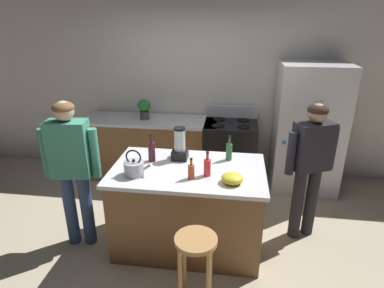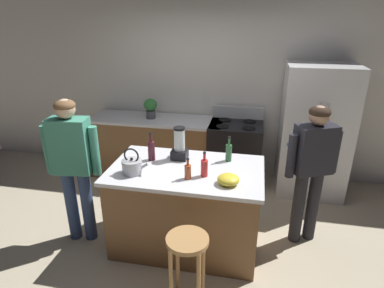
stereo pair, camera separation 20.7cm
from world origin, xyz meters
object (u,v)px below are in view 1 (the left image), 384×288
(bottle_olive_oil, at_px, (229,151))
(mixing_bowl, at_px, (232,178))
(refrigerator, at_px, (308,129))
(bottle_cooking_sauce, at_px, (191,171))
(person_by_island_left, at_px, (71,163))
(bottle_wine, at_px, (152,151))
(stove_range, at_px, (230,152))
(bottle_soda, at_px, (207,167))
(tea_kettle, at_px, (134,168))
(potted_plant, at_px, (144,108))
(blender_appliance, at_px, (180,146))
(person_by_sink_right, at_px, (311,160))
(bar_stool, at_px, (196,254))
(kitchen_island, at_px, (188,207))

(bottle_olive_oil, relative_size, mixing_bowl, 1.34)
(refrigerator, height_order, bottle_cooking_sauce, refrigerator)
(person_by_island_left, xyz_separation_m, bottle_wine, (0.78, 0.27, 0.06))
(stove_range, bearing_deg, bottle_olive_oil, -89.82)
(stove_range, bearing_deg, bottle_soda, -96.72)
(refrigerator, bearing_deg, tea_kettle, -139.09)
(potted_plant, xyz_separation_m, blender_appliance, (0.76, -1.32, -0.02))
(person_by_sink_right, relative_size, potted_plant, 5.25)
(blender_appliance, relative_size, mixing_bowl, 1.74)
(bar_stool, distance_m, bottle_olive_oil, 1.20)
(stove_range, height_order, bar_stool, stove_range)
(bar_stool, relative_size, blender_appliance, 1.95)
(person_by_island_left, xyz_separation_m, bottle_soda, (1.39, 0.01, 0.04))
(mixing_bowl, bearing_deg, bar_stool, -115.99)
(blender_appliance, bearing_deg, bottle_wine, -161.44)
(person_by_sink_right, relative_size, mixing_bowl, 7.63)
(person_by_sink_right, height_order, bottle_soda, person_by_sink_right)
(blender_appliance, xyz_separation_m, bottle_wine, (-0.29, -0.10, -0.04))
(refrigerator, relative_size, bottle_wine, 5.72)
(kitchen_island, height_order, bottle_olive_oil, bottle_olive_oil)
(blender_appliance, bearing_deg, bar_stool, -73.46)
(refrigerator, relative_size, bottle_olive_oil, 6.55)
(stove_range, relative_size, bottle_cooking_sauce, 5.14)
(bottle_olive_oil, xyz_separation_m, mixing_bowl, (0.05, -0.51, -0.05))
(refrigerator, xyz_separation_m, bar_stool, (-1.29, -2.30, -0.36))
(potted_plant, relative_size, bottle_soda, 1.17)
(tea_kettle, bearing_deg, stove_range, 62.43)
(mixing_bowl, bearing_deg, person_by_sink_right, 34.74)
(blender_appliance, distance_m, bottle_soda, 0.49)
(blender_appliance, relative_size, bottle_cooking_sauce, 1.66)
(refrigerator, distance_m, bottle_soda, 2.06)
(bar_stool, height_order, mixing_bowl, mixing_bowl)
(bottle_wine, xyz_separation_m, mixing_bowl, (0.86, -0.37, -0.07))
(bottle_olive_oil, bearing_deg, bottle_cooking_sauce, -125.62)
(bottle_soda, bearing_deg, tea_kettle, -173.63)
(stove_range, bearing_deg, person_by_island_left, -133.67)
(person_by_island_left, distance_m, bottle_olive_oil, 1.65)
(bottle_cooking_sauce, bearing_deg, bottle_olive_oil, 54.38)
(stove_range, height_order, bottle_olive_oil, bottle_olive_oil)
(kitchen_island, relative_size, bottle_olive_oil, 5.69)
(tea_kettle, bearing_deg, person_by_sink_right, 16.77)
(blender_appliance, relative_size, bottle_soda, 1.40)
(bottle_olive_oil, distance_m, tea_kettle, 1.02)
(kitchen_island, bearing_deg, tea_kettle, -157.70)
(kitchen_island, distance_m, bottle_soda, 0.61)
(mixing_bowl, bearing_deg, bottle_cooking_sauce, 175.75)
(blender_appliance, height_order, bottle_cooking_sauce, blender_appliance)
(bar_stool, bearing_deg, bottle_soda, 87.77)
(bottle_soda, bearing_deg, stove_range, 83.28)
(bottle_wine, bearing_deg, refrigerator, 36.10)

